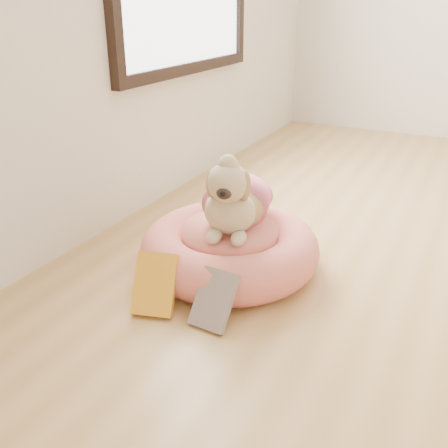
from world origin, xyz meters
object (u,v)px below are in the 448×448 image
at_px(pet_bed, 230,249).
at_px(dog, 235,187).
at_px(book_yellow, 155,284).
at_px(book_white, 214,300).

height_order(pet_bed, dog, dog).
height_order(book_yellow, book_white, book_yellow).
bearing_deg(pet_bed, book_white, -71.54).
height_order(pet_bed, book_white, pet_bed).
xyz_separation_m(pet_bed, book_white, (0.12, -0.36, -0.00)).
bearing_deg(dog, pet_bed, -151.20).
bearing_deg(book_yellow, book_white, -10.74).
xyz_separation_m(dog, book_white, (0.11, -0.38, -0.27)).
bearing_deg(book_yellow, pet_bed, 58.69).
distance_m(dog, book_yellow, 0.49).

